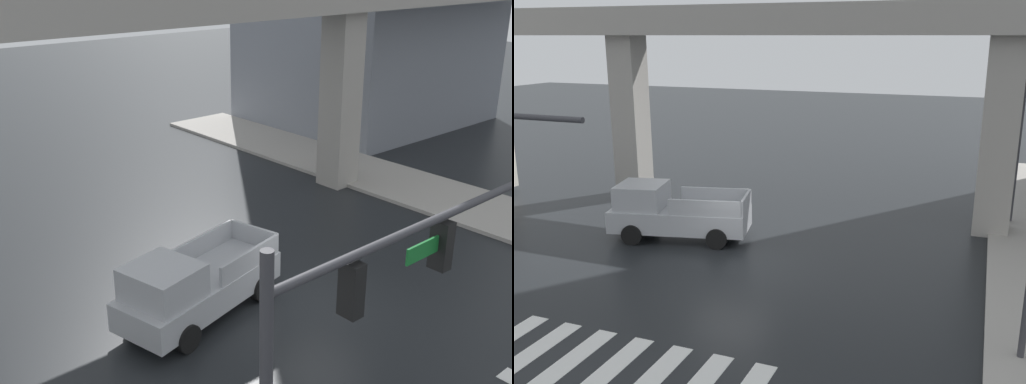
# 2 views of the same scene
# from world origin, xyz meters

# --- Properties ---
(ground_plane) EXTENTS (120.00, 120.00, 0.00)m
(ground_plane) POSITION_xyz_m (0.00, 0.00, 0.00)
(ground_plane) COLOR black
(elevated_overpass) EXTENTS (59.45, 2.25, 8.62)m
(elevated_overpass) POSITION_xyz_m (0.00, 6.65, 7.43)
(elevated_overpass) COLOR #9E9991
(elevated_overpass) RESTS_ON ground
(sidewalk_east) EXTENTS (4.00, 36.00, 0.15)m
(sidewalk_east) POSITION_xyz_m (10.01, 2.00, 0.07)
(sidewalk_east) COLOR #9E9991
(sidewalk_east) RESTS_ON ground
(pickup_truck) EXTENTS (5.40, 3.00, 2.08)m
(pickup_truck) POSITION_xyz_m (-3.14, 1.79, 0.99)
(pickup_truck) COLOR #A8AAAF
(pickup_truck) RESTS_ON ground
(traffic_signal_mast) EXTENTS (6.49, 0.32, 6.20)m
(traffic_signal_mast) POSITION_xyz_m (-5.48, -5.75, 4.39)
(traffic_signal_mast) COLOR #38383D
(traffic_signal_mast) RESTS_ON ground
(street_lamp_mid_block) EXTENTS (0.44, 0.70, 7.24)m
(street_lamp_mid_block) POSITION_xyz_m (8.81, 8.07, 4.56)
(street_lamp_mid_block) COLOR #38383D
(street_lamp_mid_block) RESTS_ON ground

